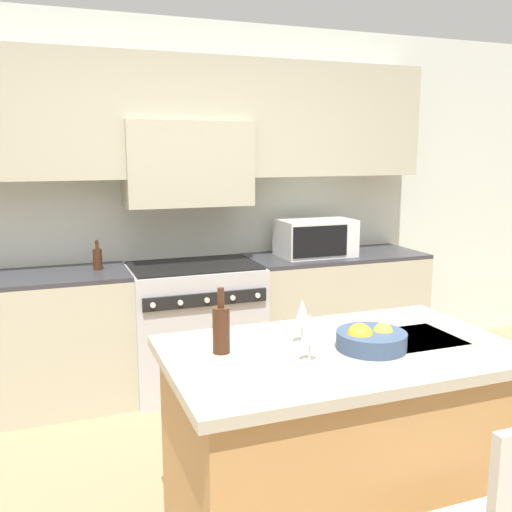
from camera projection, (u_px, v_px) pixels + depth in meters
back_cabinetry at (183, 170)px, 4.26m from camera, size 10.00×0.46×2.70m
back_counter at (194, 325)px, 4.24m from camera, size 3.77×0.62×0.93m
range_stove at (195, 326)px, 4.22m from camera, size 0.94×0.70×0.93m
microwave at (315, 238)px, 4.46m from camera, size 0.58×0.38×0.29m
kitchen_island at (338, 449)px, 2.46m from camera, size 1.46×0.88×0.93m
wine_bottle at (221, 328)px, 2.30m from camera, size 0.07×0.07×0.27m
wine_glass_near at (310, 330)px, 2.20m from camera, size 0.07×0.07×0.19m
wine_glass_far at (302, 314)px, 2.41m from camera, size 0.07×0.07×0.19m
fruit_bowl at (370, 339)px, 2.35m from camera, size 0.29×0.29×0.11m
oil_bottle_on_counter at (98, 259)px, 3.94m from camera, size 0.06×0.06×0.21m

